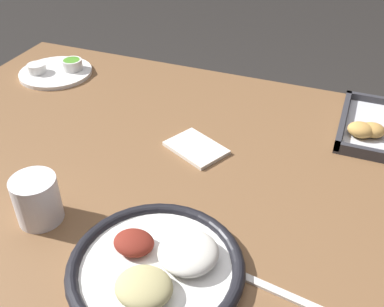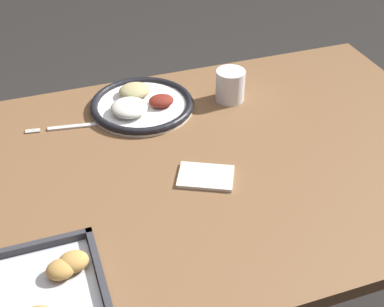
{
  "view_description": "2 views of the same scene",
  "coord_description": "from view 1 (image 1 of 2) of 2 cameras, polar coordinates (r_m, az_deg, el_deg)",
  "views": [
    {
      "loc": [
        0.27,
        -0.64,
        1.24
      ],
      "look_at": [
        0.02,
        0.0,
        0.74
      ],
      "focal_mm": 42.0,
      "sensor_mm": 36.0,
      "label": 1
    },
    {
      "loc": [
        0.32,
        0.87,
        1.44
      ],
      "look_at": [
        0.02,
        0.0,
        0.74
      ],
      "focal_mm": 50.0,
      "sensor_mm": 36.0,
      "label": 2
    }
  ],
  "objects": [
    {
      "name": "saucer_plate",
      "position": [
        1.27,
        -16.85,
        10.05
      ],
      "size": [
        0.19,
        0.19,
        0.04
      ],
      "color": "white",
      "rests_on": "dining_table"
    },
    {
      "name": "drinking_cup",
      "position": [
        0.78,
        -19.08,
        -5.56
      ],
      "size": [
        0.07,
        0.07,
        0.08
      ],
      "color": "white",
      "rests_on": "dining_table"
    },
    {
      "name": "napkin",
      "position": [
        0.92,
        0.52,
        0.71
      ],
      "size": [
        0.14,
        0.13,
        0.01
      ],
      "color": "silver",
      "rests_on": "dining_table"
    },
    {
      "name": "dinner_plate",
      "position": [
        0.68,
        -4.39,
        -14.09
      ],
      "size": [
        0.26,
        0.26,
        0.04
      ],
      "color": "white",
      "rests_on": "dining_table"
    },
    {
      "name": "dining_table",
      "position": [
        0.94,
        -1.09,
        -6.04
      ],
      "size": [
        1.28,
        0.83,
        0.71
      ],
      "color": "brown",
      "rests_on": "ground_plane"
    },
    {
      "name": "fork",
      "position": [
        0.67,
        11.24,
        -16.99
      ],
      "size": [
        0.2,
        0.04,
        0.0
      ],
      "rotation": [
        0.0,
        0.0,
        -0.15
      ],
      "color": "silver",
      "rests_on": "dining_table"
    }
  ]
}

